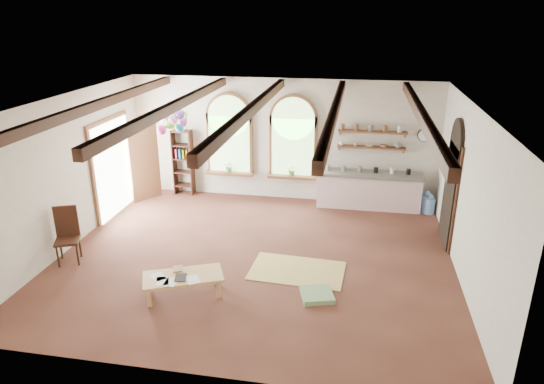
% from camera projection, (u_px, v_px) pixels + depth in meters
% --- Properties ---
extents(floor, '(8.00, 8.00, 0.00)m').
position_uv_depth(floor, '(255.00, 257.00, 10.02)').
color(floor, brown).
rests_on(floor, ground).
extents(ceiling_beams, '(6.20, 6.80, 0.18)m').
position_uv_depth(ceiling_beams, '(253.00, 108.00, 8.92)').
color(ceiling_beams, '#361A11').
rests_on(ceiling_beams, ceiling).
extents(window_left, '(1.30, 0.28, 2.20)m').
position_uv_depth(window_left, '(229.00, 137.00, 12.82)').
color(window_left, brown).
rests_on(window_left, floor).
extents(window_right, '(1.30, 0.28, 2.20)m').
position_uv_depth(window_right, '(293.00, 140.00, 12.54)').
color(window_right, brown).
rests_on(window_right, floor).
extents(left_doorway, '(0.10, 1.90, 2.50)m').
position_uv_depth(left_doorway, '(113.00, 168.00, 11.92)').
color(left_doorway, brown).
rests_on(left_doorway, floor).
extents(right_doorway, '(0.10, 1.30, 2.40)m').
position_uv_depth(right_doorway, '(449.00, 194.00, 10.35)').
color(right_doorway, black).
rests_on(right_doorway, floor).
extents(kitchen_counter, '(2.68, 0.62, 0.94)m').
position_uv_depth(kitchen_counter, '(368.00, 190.00, 12.41)').
color(kitchen_counter, beige).
rests_on(kitchen_counter, floor).
extents(wall_shelf_lower, '(1.70, 0.24, 0.04)m').
position_uv_depth(wall_shelf_lower, '(371.00, 147.00, 12.20)').
color(wall_shelf_lower, brown).
rests_on(wall_shelf_lower, wall_back).
extents(wall_shelf_upper, '(1.70, 0.24, 0.04)m').
position_uv_depth(wall_shelf_upper, '(372.00, 132.00, 12.06)').
color(wall_shelf_upper, brown).
rests_on(wall_shelf_upper, wall_back).
extents(wall_clock, '(0.32, 0.04, 0.32)m').
position_uv_depth(wall_clock, '(424.00, 135.00, 11.93)').
color(wall_clock, black).
rests_on(wall_clock, wall_back).
extents(bookshelf, '(0.53, 0.32, 1.80)m').
position_uv_depth(bookshelf, '(183.00, 162.00, 13.20)').
color(bookshelf, '#361A11').
rests_on(bookshelf, floor).
extents(coffee_table, '(1.53, 1.14, 0.40)m').
position_uv_depth(coffee_table, '(183.00, 278.00, 8.58)').
color(coffee_table, tan).
rests_on(coffee_table, floor).
extents(side_chair, '(0.60, 0.60, 1.15)m').
position_uv_depth(side_chair, '(69.00, 247.00, 9.76)').
color(side_chair, '#361A11').
rests_on(side_chair, floor).
extents(floor_mat, '(1.88, 1.23, 0.02)m').
position_uv_depth(floor_mat, '(297.00, 271.00, 9.50)').
color(floor_mat, '#D7BA6B').
rests_on(floor_mat, floor).
extents(floor_cushion, '(0.68, 0.68, 0.09)m').
position_uv_depth(floor_cushion, '(317.00, 295.00, 8.62)').
color(floor_cushion, gray).
rests_on(floor_cushion, floor).
extents(water_jug_a, '(0.30, 0.30, 0.57)m').
position_uv_depth(water_jug_a, '(426.00, 203.00, 12.18)').
color(water_jug_a, '#5885BE').
rests_on(water_jug_a, floor).
extents(water_jug_b, '(0.27, 0.27, 0.52)m').
position_uv_depth(water_jug_b, '(429.00, 205.00, 12.10)').
color(water_jug_b, '#5885BE').
rests_on(water_jug_b, floor).
extents(balloon_cluster, '(0.78, 0.78, 1.14)m').
position_uv_depth(balloon_cluster, '(173.00, 120.00, 11.46)').
color(balloon_cluster, silver).
rests_on(balloon_cluster, floor).
extents(table_book, '(0.25, 0.29, 0.02)m').
position_uv_depth(table_book, '(173.00, 269.00, 8.75)').
color(table_book, olive).
rests_on(table_book, coffee_table).
extents(tablet, '(0.25, 0.32, 0.01)m').
position_uv_depth(tablet, '(181.00, 278.00, 8.49)').
color(tablet, black).
rests_on(tablet, coffee_table).
extents(potted_plant_left, '(0.27, 0.23, 0.30)m').
position_uv_depth(potted_plant_left, '(229.00, 167.00, 13.00)').
color(potted_plant_left, '#598C4C').
rests_on(potted_plant_left, window_left).
extents(potted_plant_right, '(0.27, 0.23, 0.30)m').
position_uv_depth(potted_plant_right, '(292.00, 170.00, 12.72)').
color(potted_plant_right, '#598C4C').
rests_on(potted_plant_right, window_right).
extents(shelf_cup_a, '(0.12, 0.10, 0.10)m').
position_uv_depth(shelf_cup_a, '(341.00, 143.00, 12.30)').
color(shelf_cup_a, white).
rests_on(shelf_cup_a, wall_shelf_lower).
extents(shelf_cup_b, '(0.10, 0.10, 0.09)m').
position_uv_depth(shelf_cup_b, '(355.00, 144.00, 12.24)').
color(shelf_cup_b, beige).
rests_on(shelf_cup_b, wall_shelf_lower).
extents(shelf_bowl_a, '(0.22, 0.22, 0.05)m').
position_uv_depth(shelf_bowl_a, '(369.00, 145.00, 12.19)').
color(shelf_bowl_a, beige).
rests_on(shelf_bowl_a, wall_shelf_lower).
extents(shelf_bowl_b, '(0.20, 0.20, 0.06)m').
position_uv_depth(shelf_bowl_b, '(384.00, 146.00, 12.13)').
color(shelf_bowl_b, '#8C664C').
rests_on(shelf_bowl_b, wall_shelf_lower).
extents(shelf_vase, '(0.18, 0.18, 0.19)m').
position_uv_depth(shelf_vase, '(398.00, 144.00, 12.05)').
color(shelf_vase, slate).
rests_on(shelf_vase, wall_shelf_lower).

